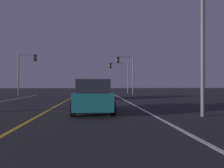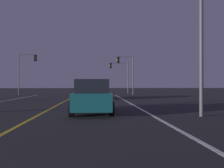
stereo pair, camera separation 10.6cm
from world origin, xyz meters
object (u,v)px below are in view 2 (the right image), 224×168
car_ahead_far (90,91)px  street_lamp_right_near (191,16)px  traffic_light_near_right (125,67)px  traffic_light_near_left (27,65)px  car_lead_same_lane (92,97)px  traffic_light_far_right (119,70)px

car_ahead_far → street_lamp_right_near: (4.86, -13.27, 3.71)m
traffic_light_near_right → traffic_light_near_left: size_ratio=0.97×
car_lead_same_lane → traffic_light_near_right: (4.33, 21.53, 3.17)m
traffic_light_near_left → car_lead_same_lane: bearing=-66.6°
car_ahead_far → traffic_light_near_right: size_ratio=0.79×
car_lead_same_lane → car_ahead_far: bearing=1.8°
car_lead_same_lane → street_lamp_right_near: (4.48, -1.59, 3.71)m
traffic_light_near_right → street_lamp_right_near: bearing=90.4°
traffic_light_near_right → traffic_light_far_right: traffic_light_near_right is taller
traffic_light_near_left → street_lamp_right_near: bearing=-59.2°
traffic_light_near_right → traffic_light_near_left: traffic_light_near_left is taller
car_ahead_far → traffic_light_near_left: (-8.92, 9.85, 3.31)m
car_ahead_far → car_lead_same_lane: 11.68m
traffic_light_near_left → traffic_light_near_right: bearing=0.0°
traffic_light_near_right → street_lamp_right_near: street_lamp_right_near is taller
car_lead_same_lane → traffic_light_near_left: (-9.30, 21.53, 3.31)m
traffic_light_near_right → traffic_light_far_right: (-0.43, 5.50, -0.22)m
traffic_light_near_left → traffic_light_far_right: (13.20, 5.50, -0.36)m
street_lamp_right_near → traffic_light_near_left: bearing=-59.2°
traffic_light_far_right → street_lamp_right_near: street_lamp_right_near is taller
traffic_light_near_right → street_lamp_right_near: size_ratio=0.77×
car_ahead_far → street_lamp_right_near: street_lamp_right_near is taller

